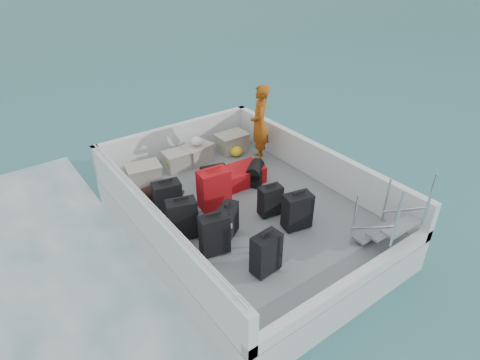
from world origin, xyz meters
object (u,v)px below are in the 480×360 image
Objects in this scene: suitcase_3 at (266,254)px; suitcase_7 at (270,201)px; suitcase_2 at (168,200)px; suitcase_1 at (182,219)px; crate_1 at (179,160)px; suitcase_8 at (242,175)px; suitcase_4 at (228,221)px; crate_3 at (232,143)px; suitcase_0 at (214,235)px; crate_0 at (144,175)px; passenger at (260,124)px; suitcase_5 at (214,190)px; suitcase_6 at (297,211)px; crate_2 at (197,154)px.

suitcase_3 reaches higher than suitcase_7.
suitcase_2 is at bearing 98.94° from suitcase_3.
crate_1 is (1.03, 2.01, -0.17)m from suitcase_1.
suitcase_8 is (1.64, 0.16, -0.17)m from suitcase_2.
suitcase_4 is 0.91× the size of crate_3.
suitcase_1 is at bearing 120.38° from suitcase_0.
suitcase_1 is at bearing -95.88° from crate_0.
passenger is (1.10, 1.69, 0.54)m from suitcase_7.
suitcase_5 reaches higher than suitcase_2.
suitcase_8 is at bearing 56.93° from suitcase_3.
suitcase_7 is at bearing 115.02° from suitcase_6.
suitcase_3 is (0.36, -0.76, -0.01)m from suitcase_0.
suitcase_5 is at bearing -66.14° from crate_0.
suitcase_5 is at bearing -96.56° from crate_1.
crate_1 is (0.47, 3.37, -0.15)m from suitcase_3.
suitcase_5 is 0.99m from suitcase_7.
suitcase_8 is 1.40m from crate_1.
crate_2 is at bearing 37.60° from suitcase_4.
suitcase_1 is 1.17× the size of crate_2.
suitcase_2 is 1.15× the size of crate_1.
suitcase_4 reaches higher than crate_3.
suitcase_2 is 1.03× the size of suitcase_3.
crate_0 is (-0.65, 1.47, -0.18)m from suitcase_5.
crate_1 is (0.44, 2.39, -0.11)m from suitcase_4.
suitcase_0 is 0.91× the size of suitcase_5.
crate_3 is (0.87, -0.02, 0.01)m from crate_2.
suitcase_0 is at bearing -129.48° from crate_3.
suitcase_8 is at bearing -117.44° from crate_3.
suitcase_1 reaches higher than crate_2.
crate_3 is 0.94m from passenger.
suitcase_1 is at bearing 175.13° from suitcase_7.
suitcase_7 is 0.95× the size of crate_2.
suitcase_1 is 1.03× the size of suitcase_2.
crate_2 is at bearing 104.71° from suitcase_6.
suitcase_1 is 1.83m from suitcase_6.
crate_1 is at bearing 89.49° from suitcase_5.
suitcase_7 reaches higher than crate_0.
crate_0 is at bearing -176.31° from crate_3.
suitcase_3 reaches higher than crate_1.
crate_1 is (-0.58, 2.88, -0.14)m from suitcase_6.
suitcase_3 reaches higher than crate_0.
suitcase_5 is 0.98m from suitcase_8.
suitcase_4 is at bearing -126.34° from crate_3.
suitcase_0 is 1.21× the size of suitcase_7.
passenger is at bearing -54.50° from suitcase_8.
suitcase_2 is at bearing 108.15° from suitcase_0.
passenger is at bearing 45.36° from suitcase_1.
suitcase_2 is 2.05m from suitcase_3.
suitcase_7 is at bearing -59.63° from crate_0.
suitcase_0 is at bearing -116.69° from suitcase_5.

